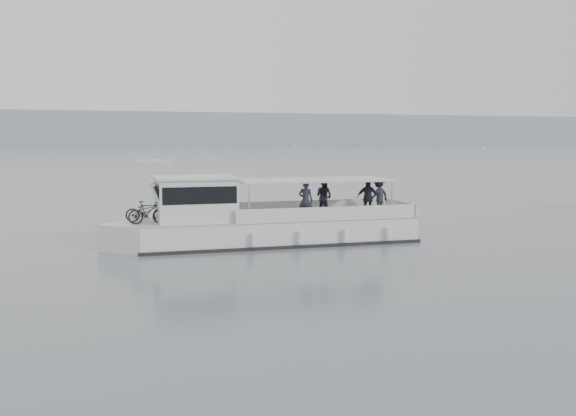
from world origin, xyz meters
name	(u,v)px	position (x,y,z in m)	size (l,w,h in m)	color
ground	(291,243)	(0.00, 0.00, 0.00)	(1400.00, 1400.00, 0.00)	slate
headland	(89,129)	(0.00, 560.00, 14.00)	(1400.00, 90.00, 28.00)	#939EA8
tour_boat	(251,223)	(-1.89, 0.12, 0.98)	(14.37, 3.99, 6.00)	silver
moored_fleet	(53,154)	(-17.04, 184.06, 0.36)	(370.06, 338.69, 10.50)	silver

